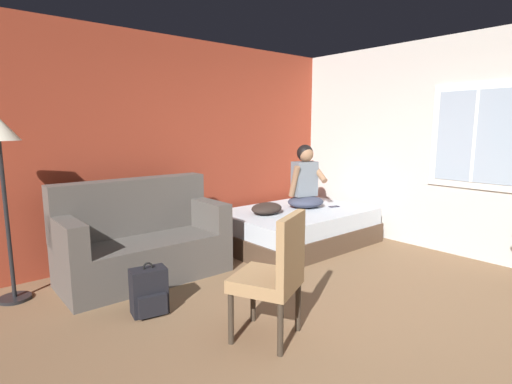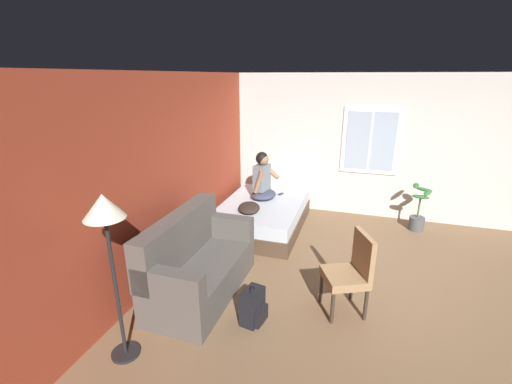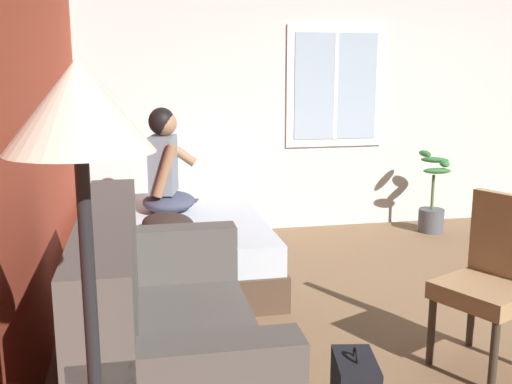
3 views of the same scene
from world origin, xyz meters
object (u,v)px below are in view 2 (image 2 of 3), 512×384
backpack (253,307)px  throw_pillow (249,208)px  side_chair (351,270)px  floor_lamp (106,223)px  person_seated (263,180)px  cell_phone (280,194)px  potted_plant (418,214)px  bed (262,215)px  couch (197,264)px

backpack → throw_pillow: (2.00, 0.72, 0.36)m
side_chair → floor_lamp: 2.65m
person_seated → cell_phone: person_seated is taller
person_seated → backpack: bearing=-165.7°
floor_lamp → potted_plant: size_ratio=2.00×
potted_plant → throw_pillow: bearing=113.5°
bed → floor_lamp: 3.55m
floor_lamp → couch: bearing=-10.2°
bed → backpack: (-2.47, -0.63, -0.04)m
couch → throw_pillow: size_ratio=3.56×
side_chair → cell_phone: bearing=30.0°
couch → backpack: 0.94m
cell_phone → floor_lamp: floor_lamp is taller
side_chair → backpack: size_ratio=2.14×
bed → floor_lamp: size_ratio=1.20×
person_seated → potted_plant: size_ratio=1.03×
bed → throw_pillow: size_ratio=4.26×
side_chair → person_seated: person_seated is taller
side_chair → person_seated: size_ratio=1.12×
throw_pillow → potted_plant: potted_plant is taller
bed → cell_phone: size_ratio=14.20×
side_chair → backpack: 1.19m
person_seated → potted_plant: 2.84m
cell_phone → backpack: bearing=115.8°
couch → potted_plant: (2.87, -2.91, -0.09)m
bed → potted_plant: 2.79m
potted_plant → side_chair: bearing=158.5°
couch → cell_phone: (2.68, -0.43, 0.09)m
person_seated → side_chair: bearing=-141.9°
throw_pillow → cell_phone: throw_pillow is taller
couch → side_chair: couch is taller
person_seated → potted_plant: person_seated is taller
side_chair → throw_pillow: side_chair is taller
floor_lamp → potted_plant: bearing=-37.7°
person_seated → cell_phone: 0.55m
side_chair → cell_phone: size_ratio=6.81×
person_seated → floor_lamp: size_ratio=0.51×
person_seated → backpack: person_seated is taller
side_chair → throw_pillow: size_ratio=2.04×
bed → couch: couch is taller
cell_phone → bed: bearing=87.7°
side_chair → cell_phone: (2.48, 1.43, -0.05)m
backpack → throw_pillow: 2.15m
backpack → potted_plant: (3.21, -2.06, 0.11)m
couch → bed: bearing=-6.2°
throw_pillow → potted_plant: bearing=-66.5°
backpack → cell_phone: cell_phone is taller
side_chair → person_seated: 2.76m
throw_pillow → bed: bearing=-11.1°
couch → floor_lamp: floor_lamp is taller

